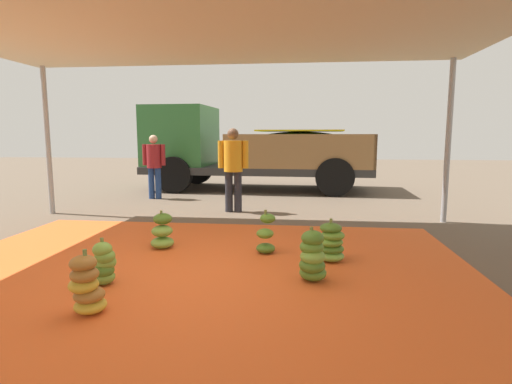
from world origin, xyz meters
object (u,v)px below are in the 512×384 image
at_px(banana_bunch_0, 312,258).
at_px(banana_bunch_8, 266,235).
at_px(banana_bunch_6, 162,232).
at_px(banana_bunch_5, 331,243).
at_px(worker_0, 233,164).
at_px(worker_1, 154,162).
at_px(cargo_truck_main, 247,149).
at_px(banana_bunch_1, 87,287).
at_px(banana_bunch_3, 104,264).

bearing_deg(banana_bunch_0, banana_bunch_8, 119.84).
distance_m(banana_bunch_0, banana_bunch_6, 2.33).
bearing_deg(banana_bunch_0, banana_bunch_5, 71.86).
relative_size(worker_0, worker_1, 1.09).
relative_size(banana_bunch_0, banana_bunch_8, 1.03).
bearing_deg(worker_1, cargo_truck_main, 45.20).
xyz_separation_m(banana_bunch_1, banana_bunch_6, (-0.06, 2.14, -0.03)).
xyz_separation_m(banana_bunch_6, cargo_truck_main, (0.35, 6.45, 0.95)).
relative_size(banana_bunch_6, worker_1, 0.33).
distance_m(banana_bunch_1, worker_1, 6.78).
bearing_deg(banana_bunch_8, cargo_truck_main, 99.65).
bearing_deg(worker_0, worker_1, 145.69).
relative_size(banana_bunch_5, banana_bunch_6, 1.01).
bearing_deg(banana_bunch_3, worker_1, 105.13).
bearing_deg(cargo_truck_main, banana_bunch_5, -73.93).
bearing_deg(cargo_truck_main, banana_bunch_8, -80.35).
bearing_deg(banana_bunch_1, banana_bunch_5, 38.83).
bearing_deg(cargo_truck_main, worker_0, -87.11).
bearing_deg(banana_bunch_6, banana_bunch_3, -95.34).
height_order(banana_bunch_5, cargo_truck_main, cargo_truck_main).
distance_m(banana_bunch_1, worker_0, 5.06).
relative_size(banana_bunch_0, banana_bunch_6, 1.14).
height_order(cargo_truck_main, worker_0, cargo_truck_main).
distance_m(banana_bunch_0, worker_0, 4.30).
bearing_deg(cargo_truck_main, banana_bunch_0, -77.33).
bearing_deg(banana_bunch_3, banana_bunch_1, -74.63).
xyz_separation_m(banana_bunch_0, banana_bunch_3, (-2.18, -0.34, -0.04)).
bearing_deg(banana_bunch_5, worker_1, 130.42).
height_order(banana_bunch_5, worker_0, worker_0).
bearing_deg(banana_bunch_0, worker_0, 110.99).
bearing_deg(worker_0, banana_bunch_8, -72.41).
bearing_deg(cargo_truck_main, banana_bunch_1, -91.95).
bearing_deg(banana_bunch_6, banana_bunch_8, -3.08).
bearing_deg(banana_bunch_5, banana_bunch_8, 163.38).
bearing_deg(worker_0, banana_bunch_1, -95.43).
xyz_separation_m(banana_bunch_5, cargo_truck_main, (-1.95, 6.78, 0.95)).
relative_size(banana_bunch_1, banana_bunch_8, 1.00).
relative_size(banana_bunch_1, worker_0, 0.34).
distance_m(banana_bunch_1, banana_bunch_5, 2.88).
bearing_deg(banana_bunch_8, banana_bunch_5, -16.62).
distance_m(banana_bunch_8, worker_1, 5.51).
relative_size(banana_bunch_3, banana_bunch_5, 0.95).
xyz_separation_m(banana_bunch_8, worker_1, (-3.17, 4.45, 0.67)).
bearing_deg(banana_bunch_0, banana_bunch_6, 151.64).
bearing_deg(worker_0, banana_bunch_5, -60.88).
bearing_deg(banana_bunch_3, banana_bunch_6, 84.66).
distance_m(banana_bunch_0, banana_bunch_8, 1.18).
height_order(banana_bunch_6, worker_0, worker_0).
distance_m(banana_bunch_5, worker_0, 3.72).
bearing_deg(banana_bunch_0, cargo_truck_main, 102.67).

